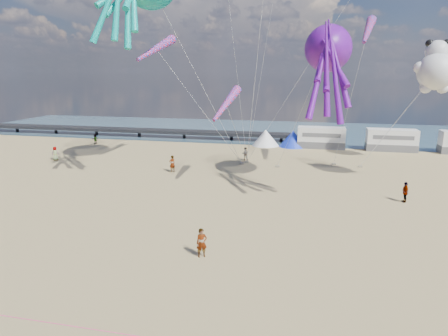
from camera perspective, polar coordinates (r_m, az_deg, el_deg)
ground at (r=21.88m, az=-1.80°, el=-15.94°), size 120.00×120.00×0.00m
water at (r=74.35m, az=8.86°, el=5.19°), size 120.00×120.00×0.00m
pier at (r=71.18m, az=-14.98°, el=5.31°), size 60.00×3.00×0.50m
motorhome_0 at (r=59.15m, az=13.70°, el=4.25°), size 6.60×2.50×3.00m
motorhome_1 at (r=60.10m, az=22.80°, el=3.71°), size 6.60×2.50×3.00m
tent_white at (r=59.58m, az=5.96°, el=4.34°), size 4.00×4.00×2.40m
tent_blue at (r=59.25m, az=9.81°, el=4.16°), size 4.00×4.00×2.40m
standing_person at (r=24.14m, az=-3.21°, el=-10.63°), size 0.77×0.67×1.77m
beachgoer_0 at (r=53.74m, az=-22.97°, el=1.92°), size 0.73×0.60×1.71m
beachgoer_1 at (r=49.61m, az=3.04°, el=2.05°), size 0.86×0.63×1.62m
beachgoer_3 at (r=36.98m, az=24.45°, el=-3.15°), size 0.85×1.24×1.76m
beachgoer_4 at (r=63.71m, az=-17.92°, el=3.96°), size 0.56×0.95×1.52m
beachgoer_5 at (r=44.08m, az=-7.41°, el=0.61°), size 1.51×1.67×1.85m
sandbag_a at (r=47.43m, az=2.55°, el=0.64°), size 0.50×0.35×0.22m
sandbag_b at (r=46.31m, az=7.64°, el=0.21°), size 0.50×0.35×0.22m
sandbag_c at (r=48.50m, az=18.86°, el=0.20°), size 0.50×0.35×0.22m
sandbag_d at (r=48.88m, az=15.41°, el=0.55°), size 0.50×0.35×0.22m
sandbag_e at (r=48.25m, az=3.27°, el=0.86°), size 0.50×0.35×0.22m
kite_octopus_purple at (r=37.95m, az=14.66°, el=16.20°), size 6.50×9.93×10.49m
kite_panda at (r=41.50m, az=28.04°, el=12.06°), size 5.06×4.93×5.62m
windsock_left at (r=47.69m, az=-9.68°, el=16.43°), size 2.61×7.58×7.51m
windsock_mid at (r=45.35m, az=19.88°, el=18.00°), size 2.28×6.36×6.29m
windsock_right at (r=37.59m, az=0.30°, el=9.12°), size 2.25×5.44×5.39m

